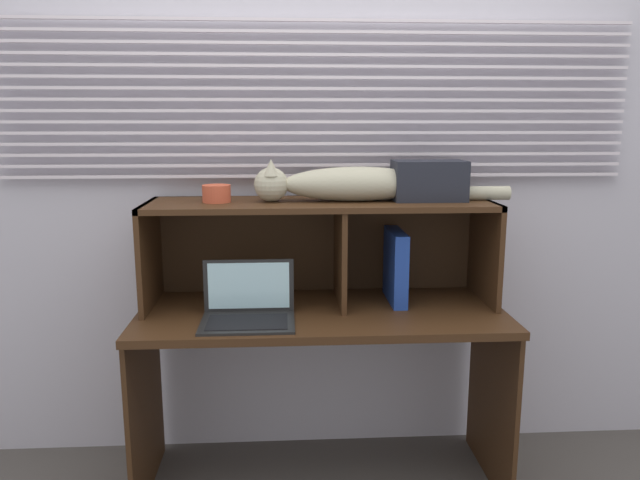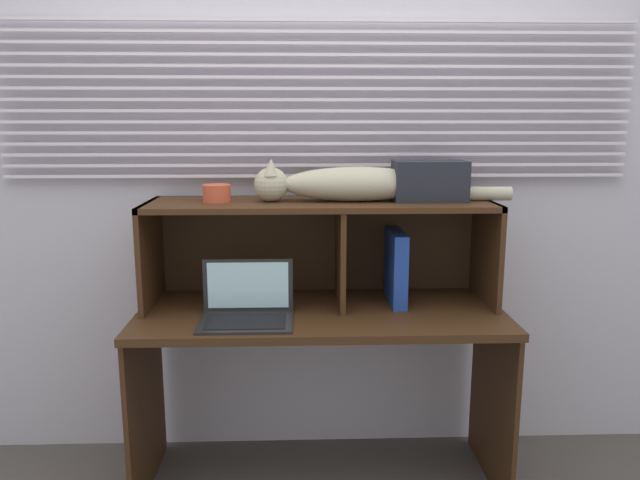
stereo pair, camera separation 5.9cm
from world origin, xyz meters
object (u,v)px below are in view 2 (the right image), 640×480
at_px(binder_upright, 396,267).
at_px(small_basket, 217,193).
at_px(laptop, 247,309).
at_px(cat, 350,184).
at_px(storage_box, 429,181).
at_px(book_stack, 246,298).

height_order(binder_upright, small_basket, small_basket).
bearing_deg(laptop, small_basket, 120.34).
distance_m(cat, storage_box, 0.31).
bearing_deg(storage_box, binder_upright, 180.00).
xyz_separation_m(cat, book_stack, (-0.41, 0.00, -0.45)).
bearing_deg(storage_box, book_stack, 179.67).
xyz_separation_m(small_basket, storage_box, (0.82, 0.00, 0.04)).
relative_size(laptop, small_basket, 3.10).
xyz_separation_m(book_stack, small_basket, (-0.10, -0.00, 0.42)).
bearing_deg(cat, laptop, -151.63).
relative_size(cat, small_basket, 9.25).
bearing_deg(laptop, binder_upright, 20.01).
bearing_deg(laptop, book_stack, 95.56).
bearing_deg(storage_box, small_basket, 180.00).
bearing_deg(storage_box, laptop, -163.29).
distance_m(cat, small_basket, 0.51).
distance_m(binder_upright, book_stack, 0.61).
bearing_deg(book_stack, laptop, -84.44).
distance_m(cat, binder_upright, 0.38).
bearing_deg(small_basket, binder_upright, 0.00).
bearing_deg(storage_box, cat, 180.00).
bearing_deg(cat, small_basket, -180.00).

